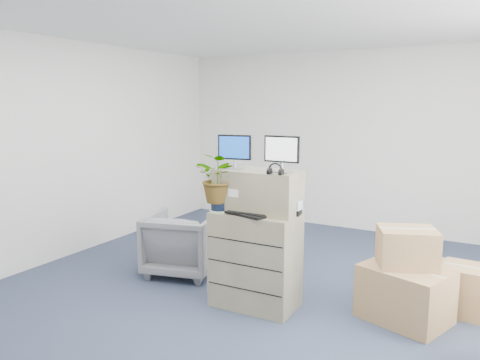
# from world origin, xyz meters

# --- Properties ---
(ground) EXTENTS (7.00, 7.00, 0.00)m
(ground) POSITION_xyz_m (0.00, 0.00, 0.00)
(ground) COLOR #273246
(ground) RESTS_ON ground
(wall_back) EXTENTS (6.00, 0.02, 2.80)m
(wall_back) POSITION_xyz_m (0.00, 3.51, 1.40)
(wall_back) COLOR silver
(wall_back) RESTS_ON ground
(filing_cabinet_lower) EXTENTS (0.82, 0.51, 0.95)m
(filing_cabinet_lower) POSITION_xyz_m (-0.13, 0.18, 0.48)
(filing_cabinet_lower) COLOR #847A5B
(filing_cabinet_lower) RESTS_ON ground
(filing_cabinet_upper) EXTENTS (0.82, 0.42, 0.41)m
(filing_cabinet_upper) POSITION_xyz_m (-0.13, 0.23, 1.16)
(filing_cabinet_upper) COLOR #847A5B
(filing_cabinet_upper) RESTS_ON filing_cabinet_lower
(monitor_left) EXTENTS (0.34, 0.16, 0.33)m
(monitor_left) POSITION_xyz_m (-0.37, 0.19, 1.55)
(monitor_left) COLOR #99999E
(monitor_left) RESTS_ON filing_cabinet_upper
(monitor_right) EXTENTS (0.35, 0.13, 0.34)m
(monitor_right) POSITION_xyz_m (0.12, 0.21, 1.55)
(monitor_right) COLOR #99999E
(monitor_right) RESTS_ON filing_cabinet_upper
(headphones) EXTENTS (0.14, 0.02, 0.14)m
(headphones) POSITION_xyz_m (0.13, 0.06, 1.40)
(headphones) COLOR black
(headphones) RESTS_ON filing_cabinet_upper
(keyboard) EXTENTS (0.47, 0.28, 0.02)m
(keyboard) POSITION_xyz_m (-0.16, 0.04, 0.96)
(keyboard) COLOR black
(keyboard) RESTS_ON filing_cabinet_lower
(mouse) EXTENTS (0.10, 0.08, 0.03)m
(mouse) POSITION_xyz_m (0.24, 0.06, 0.97)
(mouse) COLOR silver
(mouse) RESTS_ON filing_cabinet_lower
(water_bottle) EXTENTS (0.06, 0.06, 0.23)m
(water_bottle) POSITION_xyz_m (-0.09, 0.22, 1.07)
(water_bottle) COLOR gray
(water_bottle) RESTS_ON filing_cabinet_lower
(phone_dock) EXTENTS (0.06, 0.05, 0.13)m
(phone_dock) POSITION_xyz_m (-0.19, 0.26, 1.00)
(phone_dock) COLOR silver
(phone_dock) RESTS_ON filing_cabinet_lower
(external_drive) EXTENTS (0.18, 0.14, 0.05)m
(external_drive) POSITION_xyz_m (0.21, 0.27, 0.98)
(external_drive) COLOR black
(external_drive) RESTS_ON filing_cabinet_lower
(tissue_box) EXTENTS (0.23, 0.12, 0.09)m
(tissue_box) POSITION_xyz_m (0.18, 0.28, 1.05)
(tissue_box) COLOR #459BEA
(tissue_box) RESTS_ON external_drive
(potted_plant) EXTENTS (0.54, 0.57, 0.47)m
(potted_plant) POSITION_xyz_m (-0.47, 0.06, 1.22)
(potted_plant) COLOR #AAC49E
(potted_plant) RESTS_ON filing_cabinet_lower
(office_chair) EXTENTS (0.93, 0.90, 0.80)m
(office_chair) POSITION_xyz_m (-1.30, 0.57, 0.40)
(office_chair) COLOR slate
(office_chair) RESTS_ON ground
(cardboard_boxes) EXTENTS (1.79, 1.98, 0.86)m
(cardboard_boxes) POSITION_xyz_m (1.63, 0.59, 0.31)
(cardboard_boxes) COLOR #A17C4D
(cardboard_boxes) RESTS_ON ground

